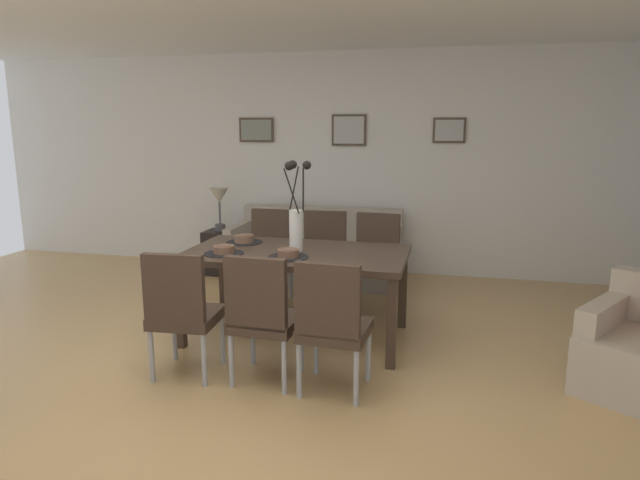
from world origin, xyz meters
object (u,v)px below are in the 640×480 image
Objects in this scene: dining_chair_far_right at (323,254)px; dining_table at (296,260)px; dining_chair_near_left at (182,308)px; centerpiece_vase at (296,217)px; dining_chair_mid_left at (332,321)px; bowl_near_left at (224,249)px; bowl_near_right at (244,238)px; side_table at (221,252)px; framed_picture_left at (256,130)px; framed_picture_center at (349,130)px; dining_chair_near_right at (269,251)px; sofa at (316,255)px; framed_picture_right at (449,130)px; dining_chair_mid_right at (375,257)px; table_lamp at (219,200)px; dining_chair_far_left at (262,313)px; bowl_far_left at (288,252)px.

dining_table is at bearing -90.70° from dining_chair_far_right.
centerpiece_vase is (0.56, 0.93, 0.51)m from dining_chair_near_left.
bowl_near_left is at bearing 145.78° from dining_chair_mid_left.
bowl_near_right is at bearing -128.29° from dining_chair_far_right.
side_table is (-0.89, 2.70, -0.25)m from dining_chair_near_left.
dining_chair_near_left is 1.25× the size of centerpiece_vase.
framed_picture_center is (1.15, -0.00, 0.00)m from framed_picture_left.
sofa is (0.26, 0.90, -0.23)m from dining_chair_near_right.
dining_chair_mid_left is 3.49m from framed_picture_right.
dining_chair_far_right and dining_chair_mid_right have the same top height.
bowl_near_right is 1.86m from side_table.
table_lamp is 1.41× the size of framed_picture_right.
dining_chair_far_right is at bearing 176.63° from dining_chair_mid_right.
framed_picture_center is (-0.53, 1.39, 1.18)m from dining_chair_mid_right.
dining_chair_far_right is 1.25× the size of centerpiece_vase.
bowl_near_right is (0.02, 1.16, 0.27)m from dining_chair_near_left.
dining_table is 4.42× the size of framed_picture_center.
bowl_near_right is at bearing -89.63° from dining_chair_near_right.
bowl_near_left is 0.33× the size of table_lamp.
framed_picture_center is at bearing 98.94° from dining_chair_mid_left.
sofa is at bearing 1.66° from table_lamp.
bowl_near_left is (-0.55, -1.15, 0.27)m from dining_chair_far_right.
dining_chair_far_left is (0.57, 0.04, 0.00)m from dining_chair_near_left.
dining_chair_far_left is at bearing 174.56° from dining_chair_mid_left.
dining_chair_near_left is 2.12m from dining_chair_mid_right.
dining_table is 2.30m from table_lamp.
table_lamp reaches higher than dining_chair_near_left.
dining_chair_mid_left is 1.25× the size of centerpiece_vase.
dining_chair_far_left is 3.58m from framed_picture_left.
dining_chair_near_left is at bearing -71.83° from side_table.
dining_chair_mid_right reaches higher than bowl_near_right.
centerpiece_vase reaches higher than dining_chair_far_left.
table_lamp is at bearing 125.94° from bowl_far_left.
side_table is at bearing 108.17° from dining_chair_near_left.
table_lamp reaches higher than sofa.
centerpiece_vase reaches higher than bowl_far_left.
dining_chair_near_right is 2.49m from framed_picture_right.
dining_chair_near_left is 2.26× the size of framed_picture_center.
dining_chair_near_left is 1.00× the size of dining_chair_near_right.
dining_chair_mid_left is at bearing -101.32° from framed_picture_right.
table_lamp is 2.77m from framed_picture_right.
dining_chair_near_right is 2.12m from dining_chair_mid_left.
dining_chair_near_right is at bearing 119.74° from dining_chair_mid_left.
dining_chair_near_right is 1.28m from side_table.
sofa is (0.26, 2.03, -0.50)m from bowl_near_left.
dining_chair_near_right is 1.28m from bowl_far_left.
dining_chair_near_left is at bearing -91.56° from bowl_near_left.
framed_picture_left reaches higher than dining_chair_far_right.
dining_chair_near_left is at bearing 179.76° from dining_chair_mid_left.
dining_chair_far_left and dining_chair_mid_right have the same top height.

